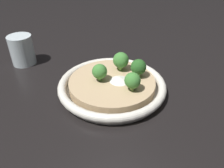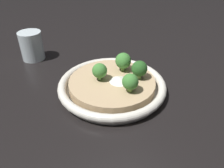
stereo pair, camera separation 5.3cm
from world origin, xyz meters
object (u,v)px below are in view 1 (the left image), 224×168
broccoli_right (133,81)px  broccoli_front (100,72)px  drinking_glass (22,50)px  broccoli_back (121,60)px  risotto_bowl (112,85)px  broccoli_back_right (138,67)px

broccoli_right → broccoli_front: same height
drinking_glass → broccoli_back: bearing=30.0°
risotto_bowl → broccoli_right: (0.06, 0.01, 0.04)m
broccoli_front → drinking_glass: drinking_glass is taller
broccoli_front → drinking_glass: (-0.26, -0.08, -0.01)m
broccoli_back_right → broccoli_right: size_ratio=1.05×
broccoli_back → broccoli_right: 0.09m
broccoli_right → broccoli_front: (-0.08, -0.03, -0.00)m
risotto_bowl → broccoli_right: size_ratio=6.03×
broccoli_front → drinking_glass: bearing=-163.6°
broccoli_back_right → broccoli_right: bearing=-59.6°
broccoli_back_right → broccoli_front: (-0.05, -0.08, -0.00)m
broccoli_back_right → drinking_glass: drinking_glass is taller
broccoli_back_right → broccoli_right: 0.06m
risotto_bowl → broccoli_back_right: (0.03, 0.06, 0.04)m
risotto_bowl → drinking_glass: bearing=-160.3°
broccoli_back_right → drinking_glass: bearing=-153.0°
risotto_bowl → broccoli_back_right: size_ratio=5.74×
risotto_bowl → broccoli_front: size_ratio=6.10×
broccoli_back_right → broccoli_right: (0.03, -0.05, -0.00)m
broccoli_right → drinking_glass: drinking_glass is taller
broccoli_right → broccoli_back_right: bearing=120.4°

